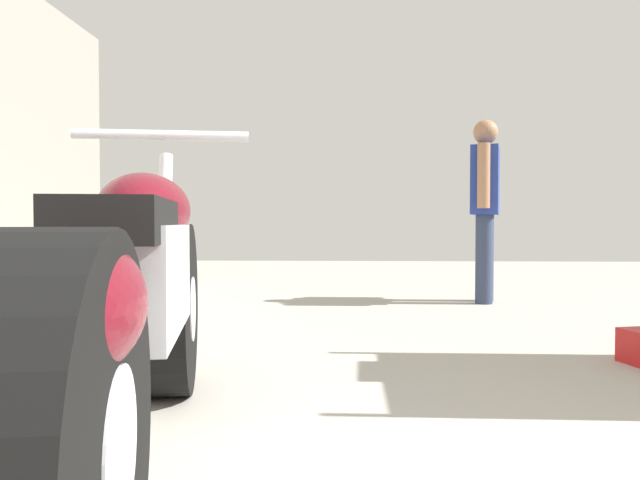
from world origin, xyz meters
TOP-DOWN VIEW (x-y plane):
  - ground_plane at (0.00, 3.24)m, footprint 15.57×15.57m
  - motorcycle_maroon_cruiser at (-0.45, 1.57)m, footprint 0.76×2.24m
  - mechanic_in_blue at (1.32, 5.34)m, footprint 0.33×0.63m

SIDE VIEW (x-z plane):
  - ground_plane at x=0.00m, z-range 0.00..0.00m
  - motorcycle_maroon_cruiser at x=-0.45m, z-range -0.08..0.97m
  - mechanic_in_blue at x=1.32m, z-range 0.10..1.68m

